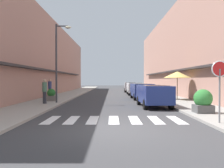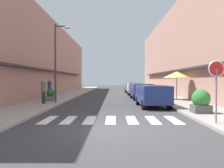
{
  "view_description": "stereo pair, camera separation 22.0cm",
  "coord_description": "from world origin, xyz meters",
  "views": [
    {
      "loc": [
        -0.08,
        -8.36,
        1.82
      ],
      "look_at": [
        -0.04,
        14.31,
        1.42
      ],
      "focal_mm": 36.79,
      "sensor_mm": 36.0,
      "label": 1
    },
    {
      "loc": [
        0.14,
        -8.36,
        1.82
      ],
      "look_at": [
        -0.04,
        14.31,
        1.42
      ],
      "focal_mm": 36.79,
      "sensor_mm": 36.0,
      "label": 2
    }
  ],
  "objects": [
    {
      "name": "crosswalk",
      "position": [
        -0.0,
        2.01,
        0.01
      ],
      "size": [
        6.15,
        2.2,
        0.01
      ],
      "color": "silver",
      "rests_on": "ground_plane"
    },
    {
      "name": "planter_midblock",
      "position": [
        -5.07,
        10.44,
        0.56
      ],
      "size": [
        0.81,
        0.81,
        0.98
      ],
      "color": "slate",
      "rests_on": "sidewalk_left"
    },
    {
      "name": "parked_car_near",
      "position": [
        2.71,
        6.96,
        0.92
      ],
      "size": [
        1.92,
        4.11,
        1.47
      ],
      "color": "navy",
      "rests_on": "ground_plane"
    },
    {
      "name": "pedestrian_walking_far",
      "position": [
        -6.07,
        13.69,
        1.08
      ],
      "size": [
        0.34,
        0.34,
        1.81
      ],
      "rotation": [
        0.0,
        0.0,
        2.04
      ],
      "color": "#282B33",
      "rests_on": "sidewalk_left"
    },
    {
      "name": "sidewalk_left",
      "position": [
        -5.32,
        18.51,
        0.06
      ],
      "size": [
        3.12,
        64.79,
        0.12
      ],
      "primitive_type": "cube",
      "color": "#9E998E",
      "rests_on": "ground_plane"
    },
    {
      "name": "cafe_umbrella",
      "position": [
        5.6,
        11.58,
        2.28
      ],
      "size": [
        2.35,
        2.35,
        2.45
      ],
      "color": "#262626",
      "rests_on": "sidewalk_right"
    },
    {
      "name": "parked_car_far",
      "position": [
        2.71,
        19.77,
        0.92
      ],
      "size": [
        1.83,
        4.34,
        1.47
      ],
      "color": "silver",
      "rests_on": "ground_plane"
    },
    {
      "name": "street_lamp",
      "position": [
        -4.1,
        8.9,
        3.68
      ],
      "size": [
        1.19,
        0.28,
        5.9
      ],
      "color": "#38383D",
      "rests_on": "sidewalk_left"
    },
    {
      "name": "parked_car_distant",
      "position": [
        2.71,
        26.53,
        0.92
      ],
      "size": [
        1.94,
        4.47,
        1.47
      ],
      "color": "silver",
      "rests_on": "ground_plane"
    },
    {
      "name": "parked_car_mid",
      "position": [
        2.71,
        13.18,
        0.92
      ],
      "size": [
        1.89,
        4.0,
        1.47
      ],
      "color": "navy",
      "rests_on": "ground_plane"
    },
    {
      "name": "sidewalk_right",
      "position": [
        5.32,
        18.51,
        0.06
      ],
      "size": [
        3.12,
        64.79,
        0.12
      ],
      "primitive_type": "cube",
      "color": "gray",
      "rests_on": "ground_plane"
    },
    {
      "name": "building_row_right",
      "position": [
        9.38,
        19.82,
        5.16
      ],
      "size": [
        5.5,
        43.65,
        10.33
      ],
      "color": "#A87A6B",
      "rests_on": "ground_plane"
    },
    {
      "name": "pedestrian_walking_near",
      "position": [
        -4.94,
        8.14,
        1.06
      ],
      "size": [
        0.34,
        0.34,
        1.77
      ],
      "rotation": [
        0.0,
        0.0,
        2.56
      ],
      "color": "#282B33",
      "rests_on": "sidewalk_left"
    },
    {
      "name": "round_street_sign",
      "position": [
        4.17,
        0.68,
        2.0
      ],
      "size": [
        0.65,
        0.07,
        2.46
      ],
      "color": "slate",
      "rests_on": "sidewalk_right"
    },
    {
      "name": "ground_plane",
      "position": [
        0.0,
        18.51,
        0.0
      ],
      "size": [
        101.81,
        101.81,
        0.0
      ],
      "primitive_type": "plane",
      "color": "#38383A"
    },
    {
      "name": "planter_corner",
      "position": [
        4.64,
        3.51,
        0.72
      ],
      "size": [
        0.95,
        0.95,
        1.22
      ],
      "color": "#4C4C4C",
      "rests_on": "sidewalk_right"
    },
    {
      "name": "building_row_left",
      "position": [
        -9.38,
        19.82,
        4.43
      ],
      "size": [
        5.5,
        43.65,
        8.87
      ],
      "color": "#A87A6B",
      "rests_on": "ground_plane"
    }
  ]
}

